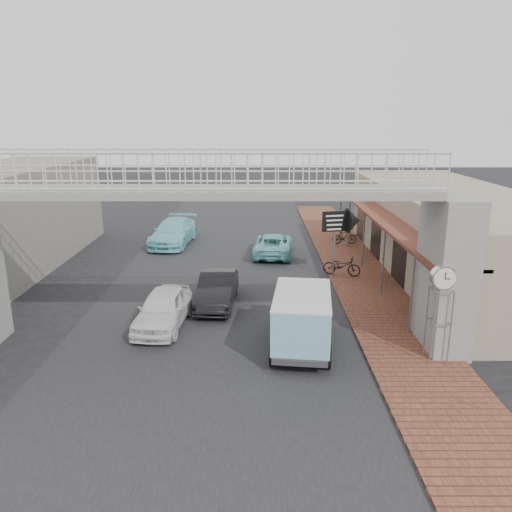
{
  "coord_description": "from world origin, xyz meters",
  "views": [
    {
      "loc": [
        1.57,
        -19.09,
        7.25
      ],
      "look_at": [
        1.56,
        0.76,
        1.8
      ],
      "focal_mm": 35.0,
      "sensor_mm": 36.0,
      "label": 1
    }
  ],
  "objects_px": {
    "white_hatchback": "(163,309)",
    "dark_sedan": "(217,289)",
    "angkot_curb": "(273,244)",
    "arrow_sign": "(351,221)",
    "motorcycle_near": "(342,266)",
    "street_clock": "(443,282)",
    "angkot_far": "(173,232)",
    "motorcycle_far": "(345,237)",
    "angkot_van": "(302,312)"
  },
  "relations": [
    {
      "from": "motorcycle_far",
      "to": "arrow_sign",
      "type": "bearing_deg",
      "value": 168.05
    },
    {
      "from": "angkot_far",
      "to": "street_clock",
      "type": "height_order",
      "value": "street_clock"
    },
    {
      "from": "motorcycle_far",
      "to": "street_clock",
      "type": "xyz_separation_m",
      "value": [
        0.29,
        -14.73,
        2.06
      ]
    },
    {
      "from": "white_hatchback",
      "to": "arrow_sign",
      "type": "bearing_deg",
      "value": 41.91
    },
    {
      "from": "white_hatchback",
      "to": "street_clock",
      "type": "relative_size",
      "value": 1.3
    },
    {
      "from": "street_clock",
      "to": "motorcycle_near",
      "type": "bearing_deg",
      "value": 98.31
    },
    {
      "from": "angkot_curb",
      "to": "angkot_van",
      "type": "height_order",
      "value": "angkot_van"
    },
    {
      "from": "motorcycle_far",
      "to": "street_clock",
      "type": "height_order",
      "value": "street_clock"
    },
    {
      "from": "dark_sedan",
      "to": "motorcycle_far",
      "type": "bearing_deg",
      "value": 58.31
    },
    {
      "from": "angkot_van",
      "to": "street_clock",
      "type": "bearing_deg",
      "value": -7.2
    },
    {
      "from": "angkot_van",
      "to": "arrow_sign",
      "type": "xyz_separation_m",
      "value": [
        2.92,
        7.68,
        1.45
      ]
    },
    {
      "from": "arrow_sign",
      "to": "white_hatchback",
      "type": "bearing_deg",
      "value": -155.16
    },
    {
      "from": "angkot_curb",
      "to": "motorcycle_near",
      "type": "xyz_separation_m",
      "value": [
        3.11,
        -4.04,
        -0.03
      ]
    },
    {
      "from": "angkot_curb",
      "to": "angkot_far",
      "type": "height_order",
      "value": "angkot_far"
    },
    {
      "from": "white_hatchback",
      "to": "motorcycle_near",
      "type": "height_order",
      "value": "white_hatchback"
    },
    {
      "from": "angkot_far",
      "to": "motorcycle_near",
      "type": "height_order",
      "value": "angkot_far"
    },
    {
      "from": "white_hatchback",
      "to": "angkot_curb",
      "type": "distance_m",
      "value": 10.72
    },
    {
      "from": "motorcycle_far",
      "to": "angkot_far",
      "type": "bearing_deg",
      "value": 84.04
    },
    {
      "from": "dark_sedan",
      "to": "motorcycle_far",
      "type": "xyz_separation_m",
      "value": [
        6.8,
        9.78,
        -0.11
      ]
    },
    {
      "from": "angkot_far",
      "to": "arrow_sign",
      "type": "distance_m",
      "value": 11.48
    },
    {
      "from": "dark_sedan",
      "to": "angkot_curb",
      "type": "bearing_deg",
      "value": 75.08
    },
    {
      "from": "white_hatchback",
      "to": "dark_sedan",
      "type": "distance_m",
      "value": 2.8
    },
    {
      "from": "white_hatchback",
      "to": "street_clock",
      "type": "height_order",
      "value": "street_clock"
    },
    {
      "from": "street_clock",
      "to": "angkot_far",
      "type": "bearing_deg",
      "value": 123.37
    },
    {
      "from": "dark_sedan",
      "to": "angkot_curb",
      "type": "relative_size",
      "value": 0.91
    },
    {
      "from": "motorcycle_near",
      "to": "angkot_far",
      "type": "bearing_deg",
      "value": 74.28
    },
    {
      "from": "arrow_sign",
      "to": "angkot_far",
      "type": "bearing_deg",
      "value": 133.42
    },
    {
      "from": "angkot_curb",
      "to": "street_clock",
      "type": "bearing_deg",
      "value": 114.73
    },
    {
      "from": "dark_sedan",
      "to": "motorcycle_near",
      "type": "xyz_separation_m",
      "value": [
        5.61,
        3.63,
        -0.08
      ]
    },
    {
      "from": "white_hatchback",
      "to": "arrow_sign",
      "type": "height_order",
      "value": "arrow_sign"
    },
    {
      "from": "street_clock",
      "to": "arrow_sign",
      "type": "relative_size",
      "value": 0.94
    },
    {
      "from": "motorcycle_far",
      "to": "arrow_sign",
      "type": "relative_size",
      "value": 0.46
    },
    {
      "from": "white_hatchback",
      "to": "motorcycle_near",
      "type": "xyz_separation_m",
      "value": [
        7.4,
        5.79,
        -0.1
      ]
    },
    {
      "from": "dark_sedan",
      "to": "arrow_sign",
      "type": "distance_m",
      "value": 7.33
    },
    {
      "from": "angkot_curb",
      "to": "angkot_van",
      "type": "distance_m",
      "value": 11.65
    },
    {
      "from": "motorcycle_near",
      "to": "motorcycle_far",
      "type": "bearing_deg",
      "value": 9.06
    },
    {
      "from": "dark_sedan",
      "to": "motorcycle_near",
      "type": "relative_size",
      "value": 2.21
    },
    {
      "from": "motorcycle_far",
      "to": "arrow_sign",
      "type": "distance_m",
      "value": 6.47
    },
    {
      "from": "angkot_far",
      "to": "angkot_van",
      "type": "relative_size",
      "value": 1.23
    },
    {
      "from": "white_hatchback",
      "to": "angkot_curb",
      "type": "bearing_deg",
      "value": 71.16
    },
    {
      "from": "angkot_curb",
      "to": "arrow_sign",
      "type": "height_order",
      "value": "arrow_sign"
    },
    {
      "from": "angkot_far",
      "to": "motorcycle_far",
      "type": "xyz_separation_m",
      "value": [
        10.18,
        -0.32,
        -0.2
      ]
    },
    {
      "from": "angkot_curb",
      "to": "angkot_far",
      "type": "bearing_deg",
      "value": -17.7
    },
    {
      "from": "angkot_van",
      "to": "motorcycle_near",
      "type": "relative_size",
      "value": 2.33
    },
    {
      "from": "angkot_curb",
      "to": "arrow_sign",
      "type": "bearing_deg",
      "value": 136.15
    },
    {
      "from": "white_hatchback",
      "to": "arrow_sign",
      "type": "xyz_separation_m",
      "value": [
        7.76,
        5.89,
        2.02
      ]
    },
    {
      "from": "angkot_curb",
      "to": "angkot_van",
      "type": "relative_size",
      "value": 1.04
    },
    {
      "from": "motorcycle_near",
      "to": "motorcycle_far",
      "type": "distance_m",
      "value": 6.26
    },
    {
      "from": "angkot_far",
      "to": "motorcycle_near",
      "type": "bearing_deg",
      "value": -29.95
    },
    {
      "from": "angkot_far",
      "to": "white_hatchback",
      "type": "bearing_deg",
      "value": -76.82
    }
  ]
}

